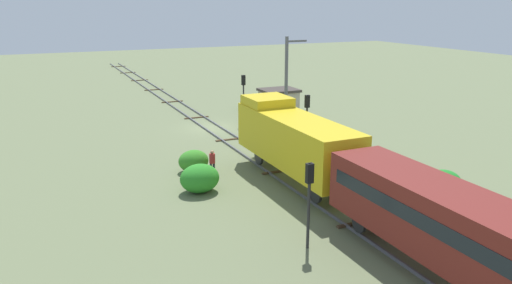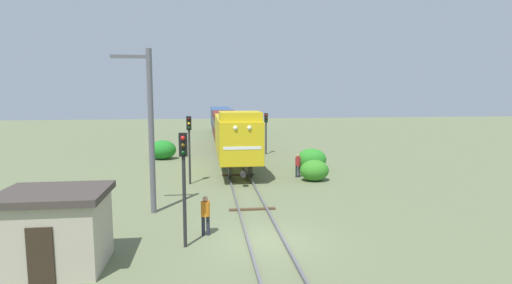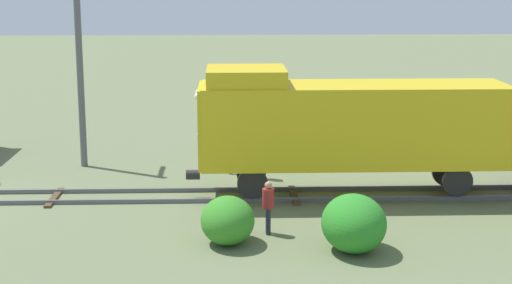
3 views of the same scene
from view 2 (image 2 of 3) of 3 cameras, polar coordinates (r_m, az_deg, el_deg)
ground_plane at (r=16.80m, az=1.29°, el=-13.95°), size 157.78×157.78×0.00m
railway_track at (r=16.78m, az=1.29°, el=-13.71°), size 2.40×105.19×0.16m
locomotive at (r=30.83m, az=-2.89°, el=0.98°), size 2.90×11.60×4.60m
passenger_car_leading at (r=44.11m, az=-4.24°, el=2.46°), size 2.84×14.00×3.66m
passenger_car_trailing at (r=58.66m, az=-5.02°, el=3.58°), size 2.84×14.00×3.66m
traffic_signal_near at (r=15.58m, az=-10.29°, el=-3.80°), size 0.32×0.34×4.51m
traffic_signal_mid at (r=26.49m, az=-9.53°, el=0.65°), size 0.32×0.34×4.51m
traffic_signal_far at (r=39.18m, az=1.45°, el=2.35°), size 0.32×0.34×4.05m
worker_near_track at (r=17.24m, az=-7.23°, el=-9.96°), size 0.38×0.38×1.70m
worker_by_signal at (r=28.70m, az=6.01°, el=-3.09°), size 0.38×0.38×1.70m
catenary_mast at (r=20.35m, az=-14.92°, el=2.02°), size 1.94×0.28×8.15m
relay_hut at (r=15.54m, az=-26.76°, el=-11.05°), size 3.50×2.90×2.74m
bush_mid at (r=31.46m, az=7.92°, el=-2.49°), size 2.34×1.92×1.70m
bush_far at (r=27.75m, az=8.34°, el=-4.03°), size 2.00×1.64×1.46m
bush_back at (r=37.28m, az=-13.18°, el=-1.10°), size 2.40×1.96×1.74m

